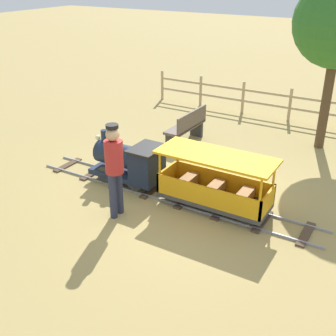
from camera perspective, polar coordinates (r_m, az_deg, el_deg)
name	(u,v)px	position (r m, az deg, el deg)	size (l,w,h in m)	color
ground_plane	(173,196)	(7.79, 0.66, -3.82)	(60.00, 60.00, 0.00)	#A38C51
track	(169,194)	(7.81, 0.16, -3.57)	(0.74, 5.70, 0.04)	gray
locomotive	(130,162)	(8.03, -5.11, 0.88)	(0.70, 1.45, 0.96)	#192338
passenger_car	(215,187)	(7.26, 6.29, -2.51)	(0.80, 2.00, 0.97)	#3F3F3F
conductor_person	(114,164)	(6.84, -7.24, 0.59)	(0.30, 0.30, 1.62)	#282D47
park_bench	(187,127)	(9.94, 2.56, 5.51)	(1.31, 0.43, 0.82)	brown
fence_section	(266,100)	(12.11, 13.03, 8.91)	(0.08, 6.78, 0.90)	tan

